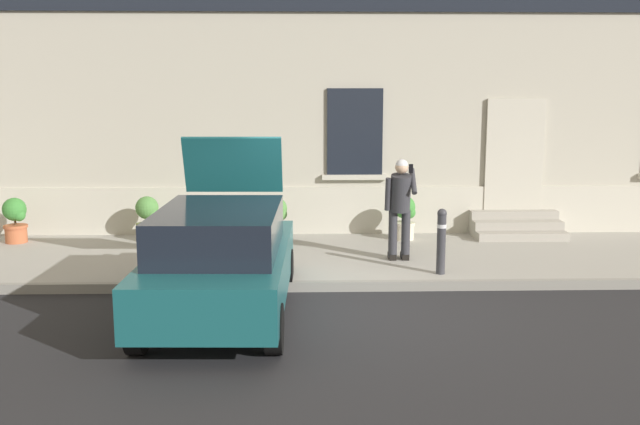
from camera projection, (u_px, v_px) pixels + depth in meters
ground_plane at (333, 310)px, 9.86m from camera, size 80.00×80.00×0.00m
sidewalk at (326, 258)px, 12.60m from camera, size 24.00×3.60×0.15m
curb_edge at (330, 286)px, 10.77m from camera, size 24.00×0.12×0.15m
building_facade at (322, 55)px, 14.43m from camera, size 24.00×1.52×7.50m
entrance_stoop at (516, 227)px, 14.07m from camera, size 1.76×0.96×0.48m
hatchback_car_teal at (221, 259)px, 9.46m from camera, size 1.90×4.12×2.34m
bollard_near_person at (441, 239)px, 11.12m from camera, size 0.15×0.15×1.04m
bollard_far_left at (191, 240)px, 11.01m from camera, size 0.15×0.15×1.04m
person_on_phone at (400, 203)px, 11.91m from camera, size 0.51×0.51×1.74m
planter_terracotta at (15, 219)px, 13.42m from camera, size 0.44×0.44×0.86m
planter_olive at (148, 217)px, 13.60m from camera, size 0.44×0.44×0.86m
planter_charcoal at (276, 218)px, 13.51m from camera, size 0.44×0.44×0.86m
planter_cream at (404, 216)px, 13.69m from camera, size 0.44×0.44×0.86m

